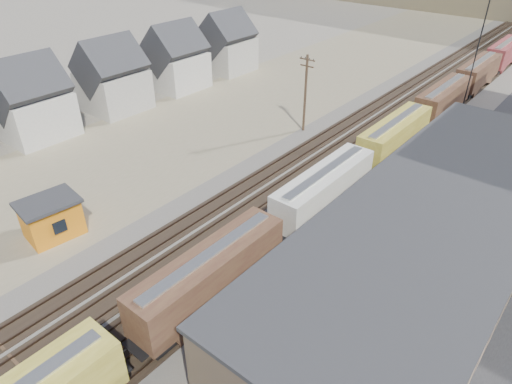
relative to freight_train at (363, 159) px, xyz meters
The scene contains 10 objects.
ground 35.16m from the freight_train, 96.22° to the right, with size 300.00×300.00×0.00m, color #6B6356.
ballast_bed 15.87m from the freight_train, 104.07° to the left, with size 18.00×200.00×0.06m, color #4C4742.
dirt_yard 24.51m from the freight_train, 167.77° to the left, with size 24.00×180.00×0.03m, color #756D51.
rail_tracks 16.00m from the freight_train, 106.01° to the left, with size 11.40×200.00×0.24m.
freight_train is the anchor object (origin of this frame).
warehouse 14.92m from the freight_train, 41.35° to the right, with size 12.40×40.40×7.25m.
utility_pole_north 14.45m from the freight_train, 149.80° to the left, with size 2.20×0.32×10.00m.
radio_mast 26.03m from the freight_train, 85.00° to the left, with size 1.20×0.16×18.00m.
townhouse_row 39.09m from the freight_train, 165.40° to the right, with size 8.15×68.16×10.47m.
maintenance_shed 30.77m from the freight_train, 122.94° to the right, with size 4.45×5.43×3.65m.
Camera 1 is at (21.97, -4.85, 25.24)m, focal length 32.00 mm.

